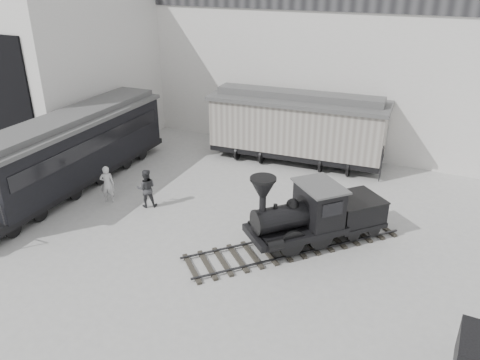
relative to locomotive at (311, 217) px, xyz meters
The scene contains 8 objects.
ground 4.91m from the locomotive, 125.95° to the right, with size 90.00×90.00×0.00m, color #9E9E9B.
north_wall 12.28m from the locomotive, 104.15° to the left, with size 34.00×2.51×11.00m.
west_pavilion 18.65m from the locomotive, 160.58° to the left, with size 7.00×12.11×9.00m.
locomotive is the anchor object (origin of this frame).
boxcar 8.85m from the locomotive, 113.65° to the left, with size 10.02×3.84×4.02m.
passenger_coach 12.35m from the locomotive, behind, with size 3.45×13.01×3.45m.
visitor_a 9.71m from the locomotive, behind, with size 0.66×0.43×1.81m, color silver.
visitor_b 7.78m from the locomotive, behind, with size 0.89×0.69×1.82m, color #37373A.
Camera 1 is at (7.39, -11.81, 10.11)m, focal length 35.00 mm.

